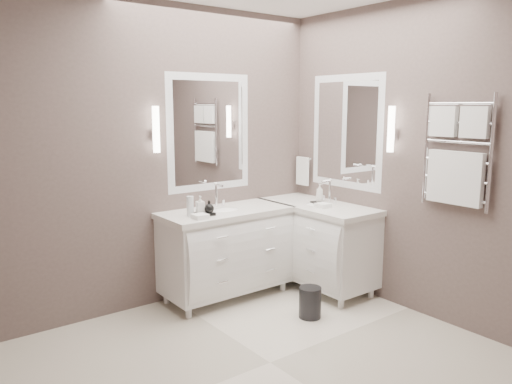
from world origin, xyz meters
TOP-DOWN VIEW (x-y plane):
  - floor at (0.00, 0.00)m, footprint 3.20×3.00m
  - wall_back at (0.00, 1.50)m, footprint 3.20×0.01m
  - wall_front at (0.00, -1.50)m, footprint 3.20×0.01m
  - wall_left at (-1.60, 0.00)m, footprint 0.01×3.00m
  - wall_right at (1.60, 0.00)m, footprint 0.01×3.00m
  - vanity_back at (0.45, 1.23)m, footprint 1.24×0.59m
  - vanity_right at (1.33, 0.90)m, footprint 0.59×1.24m
  - mirror_back at (0.45, 1.49)m, footprint 0.90×0.02m
  - mirror_right at (1.59, 0.80)m, footprint 0.02×0.90m
  - sconce_back at (-0.13, 1.43)m, footprint 0.06×0.06m
  - sconce_right at (1.53, 0.22)m, footprint 0.06×0.06m
  - towel_bar_corner at (1.54, 1.36)m, footprint 0.03×0.22m
  - towel_ladder at (1.55, -0.40)m, footprint 0.06×0.58m
  - waste_bin at (0.76, 0.39)m, footprint 0.25×0.25m
  - amenity_tray_back at (0.17, 1.13)m, footprint 0.18×0.14m
  - amenity_tray_right at (1.31, 0.87)m, footprint 0.16×0.19m
  - water_bottle at (0.05, 1.18)m, footprint 0.08×0.08m
  - soap_bottle_a at (0.14, 1.15)m, footprint 0.08×0.08m
  - soap_bottle_b at (0.20, 1.10)m, footprint 0.12×0.12m
  - soap_bottle_c at (1.31, 0.87)m, footprint 0.08×0.08m

SIDE VIEW (x-z plane):
  - floor at x=0.00m, z-range -0.01..0.00m
  - waste_bin at x=0.76m, z-range 0.00..0.27m
  - vanity_back at x=0.45m, z-range 0.00..0.97m
  - vanity_right at x=1.33m, z-range 0.00..0.97m
  - amenity_tray_right at x=1.31m, z-range 0.85..0.87m
  - amenity_tray_back at x=0.17m, z-range 0.85..0.87m
  - soap_bottle_b at x=0.20m, z-range 0.87..0.99m
  - water_bottle at x=0.05m, z-range 0.85..1.03m
  - soap_bottle_a at x=0.14m, z-range 0.87..1.02m
  - soap_bottle_c at x=1.31m, z-range 0.87..1.06m
  - towel_bar_corner at x=1.54m, z-range 0.97..1.27m
  - wall_back at x=0.00m, z-range 0.00..2.70m
  - wall_front at x=0.00m, z-range 0.00..2.70m
  - wall_left at x=-1.60m, z-range 0.00..2.70m
  - wall_right at x=1.60m, z-range 0.00..2.70m
  - towel_ladder at x=1.55m, z-range 0.94..1.84m
  - mirror_back at x=0.45m, z-range 1.00..2.10m
  - mirror_right at x=1.59m, z-range 1.00..2.10m
  - sconce_back at x=-0.13m, z-range 1.39..1.79m
  - sconce_right at x=1.53m, z-range 1.39..1.79m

